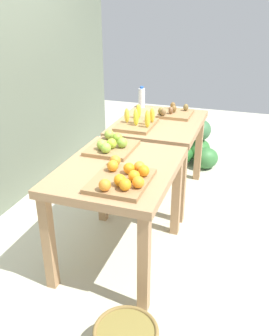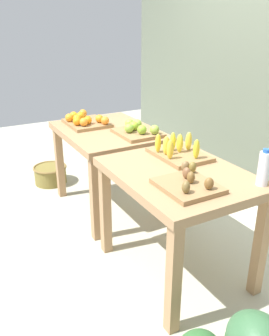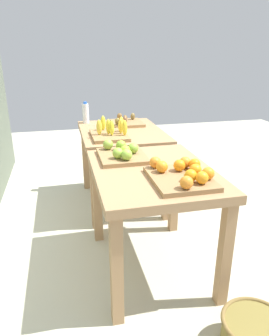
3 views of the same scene
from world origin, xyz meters
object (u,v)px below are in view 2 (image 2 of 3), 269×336
Objects in this scene: display_table_right at (178,187)px; water_bottle at (264,168)px; display_table_left at (108,142)px; wicker_basket at (50,174)px; apple_bin at (138,130)px; banana_crate at (178,151)px; orange_bin at (85,121)px; kiwi_bin at (189,183)px.

display_table_right is 4.50× the size of water_bottle.
water_bottle is (1.54, 0.32, 0.23)m from display_table_left.
wicker_basket is at bearing -157.02° from display_table_left.
apple_bin is 0.91× the size of banana_crate.
display_table_right is 0.57m from water_bottle.
display_table_right is 0.31m from banana_crate.
water_bottle is at bearing 15.73° from wicker_basket.
banana_crate is 1.18× the size of wicker_basket.
wicker_basket is at bearing -164.27° from water_bottle.
display_table_right is at bearing -33.45° from banana_crate.
display_table_right is 2.78× the size of wicker_basket.
display_table_left is 2.36× the size of banana_crate.
water_bottle is 2.58m from wicker_basket.
orange_bin is 0.58m from apple_bin.
banana_crate is 0.52m from kiwi_bin.
wicker_basket is (-1.72, -0.50, -0.73)m from banana_crate.
display_table_left is 2.28× the size of orange_bin.
water_bottle is at bearing 13.98° from orange_bin.
wicker_basket is (-2.18, -0.25, -0.72)m from kiwi_bin.
banana_crate reaches higher than display_table_right.
orange_bin is (-1.35, -0.13, 0.16)m from display_table_right.
display_table_left is 1.36m from kiwi_bin.
orange_bin is at bearing -166.40° from banana_crate.
wicker_basket is at bearing -163.88° from banana_crate.
apple_bin reaches higher than display_table_left.
display_table_left is at bearing -168.41° from water_bottle.
orange_bin is at bearing -179.02° from kiwi_bin.
orange_bin reaches higher than wicker_basket.
water_bottle reaches higher than display_table_right.
apple_bin is 1.07× the size of wicker_basket.
banana_crate is at bearing 9.36° from display_table_left.
water_bottle reaches higher than apple_bin.
apple_bin is (-0.85, 0.16, 0.16)m from display_table_right.
banana_crate is at bearing -1.03° from apple_bin.
display_table_left is at bearing 22.98° from wicker_basket.
display_table_left is 0.92m from banana_crate.
apple_bin is 1.28m from water_bottle.
apple_bin is at bearing 178.97° from banana_crate.
wicker_basket is (-2.36, -0.67, -0.80)m from water_bottle.
banana_crate is (-0.22, 0.15, 0.16)m from display_table_right.
water_bottle is 0.62× the size of wicker_basket.
wicker_basket is (-0.83, -0.35, -0.57)m from display_table_left.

